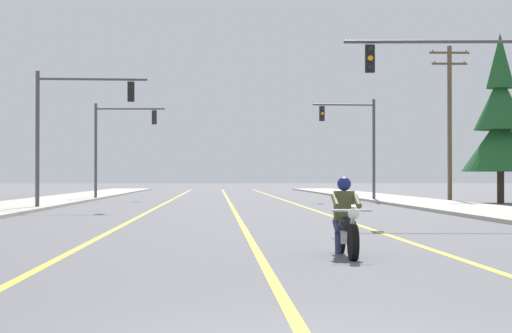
{
  "coord_description": "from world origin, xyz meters",
  "views": [
    {
      "loc": [
        -0.8,
        -7.14,
        1.46
      ],
      "look_at": [
        0.64,
        23.93,
        1.83
      ],
      "focal_mm": 61.56,
      "sensor_mm": 36.0,
      "label": 1
    }
  ],
  "objects_px": {
    "traffic_signal_mid_left": "(116,136)",
    "conifer_tree_right_verge_far": "(500,125)",
    "traffic_signal_near_right": "(467,94)",
    "traffic_signal_near_left": "(70,118)",
    "utility_pole_right_far": "(450,117)",
    "motorcycle_with_rider": "(346,225)",
    "traffic_signal_mid_right": "(357,135)"
  },
  "relations": [
    {
      "from": "traffic_signal_mid_right",
      "to": "conifer_tree_right_verge_far",
      "type": "relative_size",
      "value": 0.65
    },
    {
      "from": "traffic_signal_mid_right",
      "to": "traffic_signal_near_right",
      "type": "bearing_deg",
      "value": -91.03
    },
    {
      "from": "motorcycle_with_rider",
      "to": "traffic_signal_near_left",
      "type": "relative_size",
      "value": 0.35
    },
    {
      "from": "conifer_tree_right_verge_far",
      "to": "traffic_signal_near_right",
      "type": "bearing_deg",
      "value": -111.03
    },
    {
      "from": "traffic_signal_near_left",
      "to": "utility_pole_right_far",
      "type": "distance_m",
      "value": 23.35
    },
    {
      "from": "traffic_signal_near_left",
      "to": "conifer_tree_right_verge_far",
      "type": "bearing_deg",
      "value": 21.28
    },
    {
      "from": "conifer_tree_right_verge_far",
      "to": "traffic_signal_near_left",
      "type": "bearing_deg",
      "value": -158.72
    },
    {
      "from": "traffic_signal_near_right",
      "to": "traffic_signal_near_left",
      "type": "bearing_deg",
      "value": 141.81
    },
    {
      "from": "traffic_signal_mid_left",
      "to": "conifer_tree_right_verge_far",
      "type": "xyz_separation_m",
      "value": [
        22.35,
        -8.39,
        0.3
      ]
    },
    {
      "from": "utility_pole_right_far",
      "to": "motorcycle_with_rider",
      "type": "bearing_deg",
      "value": -108.03
    },
    {
      "from": "traffic_signal_mid_left",
      "to": "conifer_tree_right_verge_far",
      "type": "height_order",
      "value": "conifer_tree_right_verge_far"
    },
    {
      "from": "traffic_signal_near_right",
      "to": "conifer_tree_right_verge_far",
      "type": "height_order",
      "value": "conifer_tree_right_verge_far"
    },
    {
      "from": "motorcycle_with_rider",
      "to": "traffic_signal_near_left",
      "type": "xyz_separation_m",
      "value": [
        -8.92,
        23.56,
        3.52
      ]
    },
    {
      "from": "traffic_signal_near_right",
      "to": "traffic_signal_mid_left",
      "type": "bearing_deg",
      "value": 116.92
    },
    {
      "from": "traffic_signal_mid_right",
      "to": "motorcycle_with_rider",
      "type": "bearing_deg",
      "value": -99.53
    },
    {
      "from": "traffic_signal_near_right",
      "to": "motorcycle_with_rider",
      "type": "bearing_deg",
      "value": -115.53
    },
    {
      "from": "traffic_signal_near_right",
      "to": "conifer_tree_right_verge_far",
      "type": "relative_size",
      "value": 0.65
    },
    {
      "from": "utility_pole_right_far",
      "to": "conifer_tree_right_verge_far",
      "type": "xyz_separation_m",
      "value": [
        2.14,
        -2.72,
        -0.61
      ]
    },
    {
      "from": "motorcycle_with_rider",
      "to": "traffic_signal_near_right",
      "type": "height_order",
      "value": "traffic_signal_near_right"
    },
    {
      "from": "traffic_signal_near_left",
      "to": "utility_pole_right_far",
      "type": "relative_size",
      "value": 0.67
    },
    {
      "from": "motorcycle_with_rider",
      "to": "traffic_signal_near_right",
      "type": "relative_size",
      "value": 0.35
    },
    {
      "from": "traffic_signal_near_left",
      "to": "traffic_signal_mid_right",
      "type": "xyz_separation_m",
      "value": [
        15.11,
        13.33,
        -0.07
      ]
    },
    {
      "from": "traffic_signal_near_right",
      "to": "traffic_signal_near_left",
      "type": "xyz_separation_m",
      "value": [
        -14.66,
        11.53,
        -0.05
      ]
    },
    {
      "from": "motorcycle_with_rider",
      "to": "traffic_signal_mid_left",
      "type": "height_order",
      "value": "traffic_signal_mid_left"
    },
    {
      "from": "traffic_signal_near_left",
      "to": "traffic_signal_mid_right",
      "type": "distance_m",
      "value": 20.15
    },
    {
      "from": "utility_pole_right_far",
      "to": "conifer_tree_right_verge_far",
      "type": "distance_m",
      "value": 3.51
    },
    {
      "from": "motorcycle_with_rider",
      "to": "conifer_tree_right_verge_far",
      "type": "bearing_deg",
      "value": 67.26
    },
    {
      "from": "motorcycle_with_rider",
      "to": "conifer_tree_right_verge_far",
      "type": "distance_m",
      "value": 35.23
    },
    {
      "from": "motorcycle_with_rider",
      "to": "utility_pole_right_far",
      "type": "distance_m",
      "value": 37.09
    },
    {
      "from": "traffic_signal_near_right",
      "to": "conifer_tree_right_verge_far",
      "type": "bearing_deg",
      "value": 68.97
    },
    {
      "from": "traffic_signal_mid_left",
      "to": "conifer_tree_right_verge_far",
      "type": "bearing_deg",
      "value": -20.57
    },
    {
      "from": "traffic_signal_near_right",
      "to": "traffic_signal_mid_right",
      "type": "height_order",
      "value": "same"
    }
  ]
}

